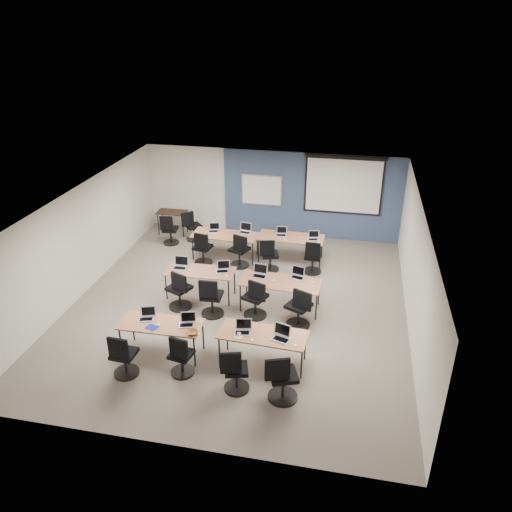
% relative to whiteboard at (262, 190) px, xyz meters
% --- Properties ---
extents(floor, '(8.00, 9.00, 0.02)m').
position_rel_whiteboard_xyz_m(floor, '(0.30, -4.43, -1.45)').
color(floor, '#6B6354').
rests_on(floor, ground).
extents(ceiling, '(8.00, 9.00, 0.02)m').
position_rel_whiteboard_xyz_m(ceiling, '(0.30, -4.43, 1.25)').
color(ceiling, white).
rests_on(ceiling, ground).
extents(wall_back, '(8.00, 0.04, 2.70)m').
position_rel_whiteboard_xyz_m(wall_back, '(0.30, 0.07, -0.10)').
color(wall_back, beige).
rests_on(wall_back, ground).
extents(wall_front, '(8.00, 0.04, 2.70)m').
position_rel_whiteboard_xyz_m(wall_front, '(0.30, -8.93, -0.10)').
color(wall_front, beige).
rests_on(wall_front, ground).
extents(wall_left, '(0.04, 9.00, 2.70)m').
position_rel_whiteboard_xyz_m(wall_left, '(-3.70, -4.43, -0.10)').
color(wall_left, beige).
rests_on(wall_left, ground).
extents(wall_right, '(0.04, 9.00, 2.70)m').
position_rel_whiteboard_xyz_m(wall_right, '(4.30, -4.43, -0.10)').
color(wall_right, beige).
rests_on(wall_right, ground).
extents(blue_accent_panel, '(5.50, 0.04, 2.70)m').
position_rel_whiteboard_xyz_m(blue_accent_panel, '(1.55, 0.04, -0.10)').
color(blue_accent_panel, '#3D5977').
rests_on(blue_accent_panel, wall_back).
extents(whiteboard, '(1.28, 0.03, 0.98)m').
position_rel_whiteboard_xyz_m(whiteboard, '(0.00, 0.00, 0.00)').
color(whiteboard, silver).
rests_on(whiteboard, wall_back).
extents(projector_screen, '(2.40, 0.10, 1.82)m').
position_rel_whiteboard_xyz_m(projector_screen, '(2.50, -0.02, 0.44)').
color(projector_screen, black).
rests_on(projector_screen, wall_back).
extents(training_table_front_left, '(1.71, 0.71, 0.73)m').
position_rel_whiteboard_xyz_m(training_table_front_left, '(-0.81, -6.59, -0.77)').
color(training_table_front_left, brown).
rests_on(training_table_front_left, floor).
extents(training_table_front_right, '(1.76, 0.74, 0.73)m').
position_rel_whiteboard_xyz_m(training_table_front_right, '(1.30, -6.53, -0.77)').
color(training_table_front_right, brown).
rests_on(training_table_front_right, floor).
extents(training_table_mid_left, '(1.72, 0.71, 0.73)m').
position_rel_whiteboard_xyz_m(training_table_mid_left, '(-0.72, -4.22, -0.77)').
color(training_table_mid_left, brown).
rests_on(training_table_mid_left, floor).
extents(training_table_mid_right, '(1.92, 0.80, 0.73)m').
position_rel_whiteboard_xyz_m(training_table_mid_right, '(1.31, -4.36, -0.76)').
color(training_table_mid_right, brown).
rests_on(training_table_mid_right, floor).
extents(training_table_back_left, '(1.88, 0.78, 0.73)m').
position_rel_whiteboard_xyz_m(training_table_back_left, '(-0.69, -1.95, -0.76)').
color(training_table_back_left, '#9D7844').
rests_on(training_table_back_left, floor).
extents(training_table_back_right, '(1.86, 0.77, 0.73)m').
position_rel_whiteboard_xyz_m(training_table_back_right, '(1.19, -1.74, -0.76)').
color(training_table_back_right, brown).
rests_on(training_table_back_right, floor).
extents(laptop_0, '(0.30, 0.26, 0.23)m').
position_rel_whiteboard_xyz_m(laptop_0, '(-1.16, -6.46, -0.66)').
color(laptop_0, '#AEAEBB').
rests_on(laptop_0, training_table_front_left).
extents(mouse_0, '(0.09, 0.12, 0.04)m').
position_rel_whiteboard_xyz_m(mouse_0, '(-0.83, -6.65, -0.71)').
color(mouse_0, white).
rests_on(mouse_0, training_table_front_left).
extents(task_chair_0, '(0.51, 0.51, 0.99)m').
position_rel_whiteboard_xyz_m(task_chair_0, '(-1.28, -7.44, -1.04)').
color(task_chair_0, black).
rests_on(task_chair_0, floor).
extents(laptop_1, '(0.31, 0.26, 0.24)m').
position_rel_whiteboard_xyz_m(laptop_1, '(-0.27, -6.50, -0.66)').
color(laptop_1, '#B2B2B2').
rests_on(laptop_1, training_table_front_left).
extents(mouse_1, '(0.06, 0.09, 0.03)m').
position_rel_whiteboard_xyz_m(mouse_1, '(0.06, -6.80, -0.71)').
color(mouse_1, white).
rests_on(mouse_1, training_table_front_left).
extents(task_chair_1, '(0.47, 0.47, 0.96)m').
position_rel_whiteboard_xyz_m(task_chair_1, '(-0.19, -7.19, -1.06)').
color(task_chair_1, black).
rests_on(task_chair_1, floor).
extents(laptop_2, '(0.32, 0.28, 0.25)m').
position_rel_whiteboard_xyz_m(laptop_2, '(0.90, -6.53, -0.66)').
color(laptop_2, silver).
rests_on(laptop_2, training_table_front_right).
extents(mouse_2, '(0.06, 0.09, 0.03)m').
position_rel_whiteboard_xyz_m(mouse_2, '(1.14, -6.78, -0.71)').
color(mouse_2, white).
rests_on(mouse_2, training_table_front_right).
extents(task_chair_2, '(0.50, 0.49, 0.97)m').
position_rel_whiteboard_xyz_m(task_chair_2, '(0.95, -7.42, -1.05)').
color(task_chair_2, black).
rests_on(task_chair_2, floor).
extents(laptop_3, '(0.35, 0.30, 0.26)m').
position_rel_whiteboard_xyz_m(laptop_3, '(1.68, -6.59, -0.65)').
color(laptop_3, '#B1B1B1').
rests_on(laptop_3, training_table_front_right).
extents(mouse_3, '(0.08, 0.11, 0.04)m').
position_rel_whiteboard_xyz_m(mouse_3, '(1.99, -6.79, -0.71)').
color(mouse_3, white).
rests_on(mouse_3, training_table_front_right).
extents(task_chair_3, '(0.59, 0.56, 1.04)m').
position_rel_whiteboard_xyz_m(task_chair_3, '(1.84, -7.49, -1.02)').
color(task_chair_3, black).
rests_on(task_chair_3, floor).
extents(laptop_4, '(0.36, 0.31, 0.27)m').
position_rel_whiteboard_xyz_m(laptop_4, '(-1.24, -4.15, -0.65)').
color(laptop_4, '#B9B9C1').
rests_on(laptop_4, training_table_mid_left).
extents(mouse_4, '(0.06, 0.10, 0.03)m').
position_rel_whiteboard_xyz_m(mouse_4, '(-0.96, -4.28, -0.71)').
color(mouse_4, white).
rests_on(mouse_4, training_table_mid_left).
extents(task_chair_4, '(0.60, 0.56, 1.03)m').
position_rel_whiteboard_xyz_m(task_chair_4, '(-1.04, -4.86, -1.02)').
color(task_chair_4, black).
rests_on(task_chair_4, floor).
extents(laptop_5, '(0.31, 0.27, 0.24)m').
position_rel_whiteboard_xyz_m(laptop_5, '(-0.17, -4.11, -0.66)').
color(laptop_5, '#B4B4B5').
rests_on(laptop_5, training_table_mid_left).
extents(mouse_5, '(0.08, 0.11, 0.03)m').
position_rel_whiteboard_xyz_m(mouse_5, '(-0.00, -4.37, -0.71)').
color(mouse_5, white).
rests_on(mouse_5, training_table_mid_left).
extents(task_chair_5, '(0.54, 0.54, 1.02)m').
position_rel_whiteboard_xyz_m(task_chair_5, '(-0.21, -5.01, -1.03)').
color(task_chair_5, black).
rests_on(task_chair_5, floor).
extents(laptop_6, '(0.35, 0.30, 0.27)m').
position_rel_whiteboard_xyz_m(laptop_6, '(0.77, -4.16, -0.65)').
color(laptop_6, '#B5B5C4').
rests_on(laptop_6, training_table_mid_right).
extents(mouse_6, '(0.07, 0.10, 0.03)m').
position_rel_whiteboard_xyz_m(mouse_6, '(1.15, -4.33, -0.71)').
color(mouse_6, white).
rests_on(mouse_6, training_table_mid_right).
extents(task_chair_6, '(0.58, 0.55, 1.02)m').
position_rel_whiteboard_xyz_m(task_chair_6, '(0.81, -4.87, -1.03)').
color(task_chair_6, black).
rests_on(task_chair_6, floor).
extents(laptop_7, '(0.32, 0.27, 0.25)m').
position_rel_whiteboard_xyz_m(laptop_7, '(1.68, -4.05, -0.66)').
color(laptop_7, silver).
rests_on(laptop_7, training_table_mid_right).
extents(mouse_7, '(0.07, 0.10, 0.03)m').
position_rel_whiteboard_xyz_m(mouse_7, '(2.05, -4.25, -0.71)').
color(mouse_7, white).
rests_on(mouse_7, training_table_mid_right).
extents(task_chair_7, '(0.60, 0.56, 1.03)m').
position_rel_whiteboard_xyz_m(task_chair_7, '(1.86, -5.07, -1.02)').
color(task_chair_7, black).
rests_on(task_chair_7, floor).
extents(laptop_8, '(0.30, 0.25, 0.23)m').
position_rel_whiteboard_xyz_m(laptop_8, '(-1.06, -1.78, -0.66)').
color(laptop_8, silver).
rests_on(laptop_8, training_table_back_left).
extents(mouse_8, '(0.08, 0.11, 0.04)m').
position_rel_whiteboard_xyz_m(mouse_8, '(-0.96, -2.00, -0.71)').
color(mouse_8, white).
rests_on(mouse_8, training_table_back_left).
extents(task_chair_8, '(0.52, 0.52, 1.00)m').
position_rel_whiteboard_xyz_m(task_chair_8, '(-1.21, -2.48, -1.04)').
color(task_chair_8, black).
rests_on(task_chair_8, floor).
extents(laptop_9, '(0.35, 0.29, 0.26)m').
position_rel_whiteboard_xyz_m(laptop_9, '(-0.15, -1.68, -0.66)').
color(laptop_9, '#A2A2AA').
rests_on(laptop_9, training_table_back_left).
extents(mouse_9, '(0.08, 0.10, 0.03)m').
position_rel_whiteboard_xyz_m(mouse_9, '(0.01, -1.87, -0.71)').
color(mouse_9, white).
rests_on(mouse_9, training_table_back_left).
extents(task_chair_9, '(0.56, 0.54, 1.01)m').
position_rel_whiteboard_xyz_m(task_chair_9, '(-0.14, -2.44, -1.03)').
color(task_chair_9, black).
rests_on(task_chair_9, floor).
extents(laptop_10, '(0.30, 0.26, 0.23)m').
position_rel_whiteboard_xyz_m(laptop_10, '(0.90, -1.66, -0.66)').
color(laptop_10, silver).
rests_on(laptop_10, training_table_back_right).
extents(mouse_10, '(0.06, 0.10, 0.03)m').
position_rel_whiteboard_xyz_m(mouse_10, '(1.06, -2.00, -0.71)').
color(mouse_10, white).
rests_on(mouse_10, training_table_back_right).
extents(task_chair_10, '(0.50, 0.50, 0.98)m').
position_rel_whiteboard_xyz_m(task_chair_10, '(0.71, -2.52, -1.05)').
color(task_chair_10, black).
rests_on(task_chair_10, floor).
extents(laptop_11, '(0.30, 0.25, 0.23)m').
position_rel_whiteboard_xyz_m(laptop_11, '(1.83, -1.77, -0.66)').
color(laptop_11, '#AAAAB1').
rests_on(laptop_11, training_table_back_right).
extents(mouse_11, '(0.06, 0.09, 0.03)m').
position_rel_whiteboard_xyz_m(mouse_11, '(2.00, -1.97, -0.71)').
color(mouse_11, white).
rests_on(mouse_11, training_table_back_right).
extents(task_chair_11, '(0.50, 0.50, 0.98)m').
position_rel_whiteboard_xyz_m(task_chair_11, '(1.89, -2.40, -1.05)').
color(task_chair_11, black).
rests_on(task_chair_11, floor).
extents(blue_mousepad, '(0.28, 0.26, 0.01)m').
position_rel_whiteboard_xyz_m(blue_mousepad, '(-0.94, -6.76, -0.72)').
color(blue_mousepad, navy).
rests_on(blue_mousepad, training_table_front_left).
extents(snack_bowl, '(0.28, 0.28, 0.05)m').
position_rel_whiteboard_xyz_m(snack_bowl, '(-0.06, -6.80, -0.69)').
color(snack_bowl, '#9B4E20').
rests_on(snack_bowl, training_table_front_left).
extents(snack_plate, '(0.22, 0.22, 0.01)m').
position_rel_whiteboard_xyz_m(snack_plate, '(0.85, -6.70, -0.71)').
color(snack_plate, white).
rests_on(snack_plate, training_table_front_right).
extents(coffee_cup, '(0.07, 0.07, 0.06)m').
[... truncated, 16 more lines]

